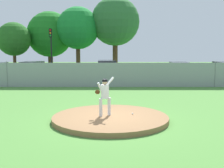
# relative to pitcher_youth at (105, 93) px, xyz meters

# --- Properties ---
(ground_plane) EXTENTS (80.00, 80.00, 0.00)m
(ground_plane) POSITION_rel_pitcher_youth_xyz_m (0.23, 5.94, -1.11)
(ground_plane) COLOR #4C8438
(asphalt_strip) EXTENTS (44.00, 7.00, 0.01)m
(asphalt_strip) POSITION_rel_pitcher_youth_xyz_m (0.23, 14.44, -1.10)
(asphalt_strip) COLOR #2B2B2D
(asphalt_strip) RESTS_ON ground_plane
(pitchers_mound) EXTENTS (4.68, 4.68, 0.19)m
(pitchers_mound) POSITION_rel_pitcher_youth_xyz_m (0.23, -0.06, -1.01)
(pitchers_mound) COLOR olive
(pitchers_mound) RESTS_ON ground_plane
(pitcher_youth) EXTENTS (0.79, 0.32, 1.59)m
(pitcher_youth) POSITION_rel_pitcher_youth_xyz_m (0.00, 0.00, 0.00)
(pitcher_youth) COLOR silver
(pitcher_youth) RESTS_ON pitchers_mound
(baseball) EXTENTS (0.07, 0.07, 0.07)m
(baseball) POSITION_rel_pitcher_youth_xyz_m (1.15, 0.20, -0.88)
(baseball) COLOR white
(baseball) RESTS_ON pitchers_mound
(chainlink_fence) EXTENTS (38.67, 0.07, 1.91)m
(chainlink_fence) POSITION_rel_pitcher_youth_xyz_m (0.23, 9.94, -0.20)
(chainlink_fence) COLOR gray
(chainlink_fence) RESTS_ON ground_plane
(parked_car_teal) EXTENTS (1.88, 4.58, 1.60)m
(parked_car_teal) POSITION_rel_pitcher_youth_xyz_m (6.47, 14.86, -0.34)
(parked_car_teal) COLOR #146066
(parked_car_teal) RESTS_ON ground_plane
(parked_car_white) EXTENTS (1.86, 4.69, 1.77)m
(parked_car_white) POSITION_rel_pitcher_youth_xyz_m (-0.15, 14.51, -0.26)
(parked_car_white) COLOR silver
(parked_car_white) RESTS_ON ground_plane
(parked_car_burgundy) EXTENTS (1.92, 4.24, 1.69)m
(parked_car_burgundy) POSITION_rel_pitcher_youth_xyz_m (-6.73, 13.96, -0.31)
(parked_car_burgundy) COLOR maroon
(parked_car_burgundy) RESTS_ON ground_plane
(traffic_light_near) EXTENTS (0.28, 0.46, 4.85)m
(traffic_light_near) POSITION_rel_pitcher_youth_xyz_m (-6.05, 18.88, 2.21)
(traffic_light_near) COLOR black
(traffic_light_near) RESTS_ON ground_plane
(tree_leaning_west) EXTENTS (3.78, 3.78, 5.74)m
(tree_leaning_west) POSITION_rel_pitcher_youth_xyz_m (-10.75, 21.43, 2.73)
(tree_leaning_west) COLOR #4C331E
(tree_leaning_west) RESTS_ON ground_plane
(tree_broad_right) EXTENTS (5.48, 5.48, 7.23)m
(tree_broad_right) POSITION_rel_pitcher_youth_xyz_m (-7.23, 24.03, 3.37)
(tree_broad_right) COLOR #4C331E
(tree_broad_right) RESTS_ON ground_plane
(tree_tall_centre) EXTENTS (4.92, 4.92, 7.61)m
(tree_tall_centre) POSITION_rel_pitcher_youth_xyz_m (-3.68, 22.67, 4.02)
(tree_tall_centre) COLOR #4C331E
(tree_tall_centre) RESTS_ON ground_plane
(tree_slender_far) EXTENTS (5.70, 5.70, 8.80)m
(tree_slender_far) POSITION_rel_pitcher_youth_xyz_m (0.67, 23.13, 4.81)
(tree_slender_far) COLOR #4C331E
(tree_slender_far) RESTS_ON ground_plane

